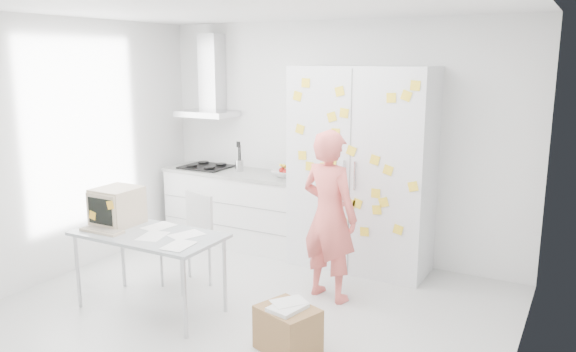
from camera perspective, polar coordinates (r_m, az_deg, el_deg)
The scene contains 10 objects.
floor at distance 5.23m, azimuth -4.62°, elevation -14.09°, with size 4.50×4.00×0.02m, color silver.
walls at distance 5.40m, azimuth -0.65°, elevation 1.98°, with size 4.52×4.01×2.70m.
ceiling at distance 4.72m, azimuth -5.19°, elevation 16.96°, with size 4.50×4.00×0.02m, color white.
counter_run at distance 7.02m, azimuth -5.22°, elevation -3.07°, with size 1.84×0.63×1.28m.
range_hood at distance 7.16m, azimuth -7.86°, elevation 9.22°, with size 0.70×0.48×1.01m.
tall_cabinet at distance 6.10m, azimuth 7.47°, elevation 0.66°, with size 1.50×0.68×2.20m.
person at distance 5.32m, azimuth 4.21°, elevation -4.04°, with size 0.60×0.39×1.64m, color #F0655D.
desk at distance 5.41m, azimuth -15.95°, elevation -4.16°, with size 1.37×0.70×1.09m.
chair at distance 5.78m, azimuth -9.86°, elevation -5.87°, with size 0.52×0.52×0.94m.
cardboard_box at distance 4.59m, azimuth -0.02°, elevation -15.22°, with size 0.54×0.49×0.39m.
Camera 1 is at (2.62, -3.91, 2.28)m, focal length 35.00 mm.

